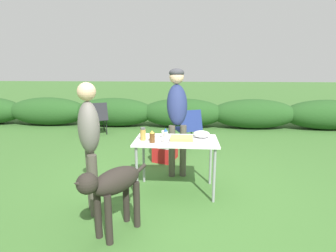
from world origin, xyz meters
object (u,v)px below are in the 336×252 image
(standing_person_in_dark_puffer, at_px, (89,137))
(camp_chair_green_behind_table, at_px, (97,117))
(mayo_bottle, at_px, (166,136))
(plate_stack, at_px, (149,137))
(food_tray, at_px, (182,139))
(paper_cup_stack, at_px, (164,134))
(spice_jar, at_px, (143,134))
(cooler_box, at_px, (165,151))
(standing_person_in_olive_jacket, at_px, (177,107))
(camp_chair_near_hedge, at_px, (188,126))
(mixing_bowl, at_px, (201,134))
(folding_table, at_px, (176,145))
(dog, at_px, (113,186))
(beer_bottle, at_px, (152,137))

(standing_person_in_dark_puffer, height_order, camp_chair_green_behind_table, standing_person_in_dark_puffer)
(mayo_bottle, bearing_deg, camp_chair_green_behind_table, 121.97)
(plate_stack, distance_m, mayo_bottle, 0.39)
(food_tray, height_order, standing_person_in_dark_puffer, standing_person_in_dark_puffer)
(paper_cup_stack, distance_m, standing_person_in_dark_puffer, 1.04)
(spice_jar, relative_size, cooler_box, 0.31)
(standing_person_in_olive_jacket, xyz_separation_m, camp_chair_near_hedge, (0.18, 1.41, -0.61))
(camp_chair_green_behind_table, bearing_deg, mixing_bowl, -76.58)
(plate_stack, bearing_deg, food_tray, -17.52)
(folding_table, bearing_deg, standing_person_in_olive_jacket, 91.56)
(food_tray, bearing_deg, spice_jar, -179.36)
(mayo_bottle, distance_m, dog, 0.98)
(mayo_bottle, relative_size, standing_person_in_olive_jacket, 0.12)
(camp_chair_green_behind_table, xyz_separation_m, cooler_box, (1.88, -1.76, -0.30))
(mixing_bowl, relative_size, standing_person_in_olive_jacket, 0.14)
(plate_stack, height_order, beer_bottle, beer_bottle)
(folding_table, xyz_separation_m, spice_jar, (-0.44, -0.06, 0.16))
(folding_table, xyz_separation_m, beer_bottle, (-0.30, -0.16, 0.15))
(paper_cup_stack, bearing_deg, cooler_box, 94.38)
(folding_table, bearing_deg, mayo_bottle, -122.24)
(cooler_box, bearing_deg, standing_person_in_olive_jacket, -139.02)
(standing_person_in_dark_puffer, xyz_separation_m, cooler_box, (0.69, 1.86, -0.75))
(paper_cup_stack, distance_m, mayo_bottle, 0.27)
(dog, bearing_deg, spice_jar, -64.37)
(folding_table, relative_size, standing_person_in_olive_jacket, 0.66)
(mixing_bowl, relative_size, camp_chair_near_hedge, 0.28)
(mixing_bowl, bearing_deg, food_tray, -142.71)
(paper_cup_stack, height_order, standing_person_in_olive_jacket, standing_person_in_olive_jacket)
(folding_table, height_order, food_tray, food_tray)
(standing_person_in_olive_jacket, bearing_deg, food_tray, -90.00)
(folding_table, xyz_separation_m, paper_cup_stack, (-0.16, 0.07, 0.13))
(food_tray, bearing_deg, camp_chair_near_hedge, 87.55)
(plate_stack, bearing_deg, standing_person_in_olive_jacket, 57.90)
(mayo_bottle, distance_m, standing_person_in_dark_puffer, 0.92)
(folding_table, relative_size, mixing_bowl, 4.78)
(spice_jar, bearing_deg, camp_chair_near_hedge, 74.23)
(camp_chair_near_hedge, bearing_deg, folding_table, -115.52)
(folding_table, relative_size, camp_chair_near_hedge, 1.32)
(folding_table, relative_size, plate_stack, 4.50)
(dog, bearing_deg, folding_table, -85.51)
(plate_stack, distance_m, standing_person_in_olive_jacket, 0.75)
(camp_chair_near_hedge, bearing_deg, mixing_bowl, -105.67)
(camp_chair_green_behind_table, bearing_deg, cooler_box, -70.49)
(mixing_bowl, height_order, camp_chair_green_behind_table, same)
(mixing_bowl, bearing_deg, camp_chair_green_behind_table, 130.74)
(dog, bearing_deg, camp_chair_green_behind_table, -34.57)
(paper_cup_stack, xyz_separation_m, beer_bottle, (-0.14, -0.22, 0.02))
(food_tray, xyz_separation_m, paper_cup_stack, (-0.24, 0.12, 0.02))
(beer_bottle, height_order, standing_person_in_olive_jacket, standing_person_in_olive_jacket)
(standing_person_in_olive_jacket, relative_size, camp_chair_near_hedge, 2.01)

